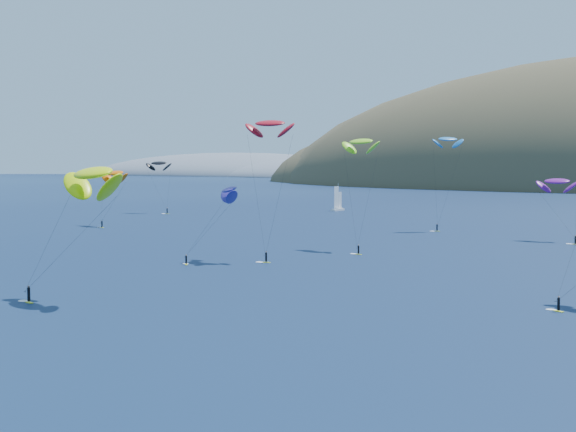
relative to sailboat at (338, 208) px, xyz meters
The scene contains 10 objects.
headland 652.41m from the sailboat, 125.79° to the left, with size 460.00×250.00×60.00m.
sailboat is the anchor object (origin of this frame).
kitesurfer_1 93.75m from the sailboat, 105.09° to the right, with size 10.59×10.69×17.54m.
kitesurfer_2 188.99m from the sailboat, 72.76° to the right, with size 13.03×11.12×20.19m.
kitesurfer_3 124.25m from the sailboat, 60.65° to the right, with size 9.65×12.92×24.72m.
kitesurfer_4 86.36m from the sailboat, 42.83° to the right, with size 8.37×8.59×26.05m.
kitesurfer_6 114.89m from the sailboat, 36.81° to the right, with size 10.87×9.45×16.07m.
kitesurfer_9 143.98m from the sailboat, 67.96° to the right, with size 9.55×8.38×27.71m.
kitesurfer_10 145.39m from the sailboat, 70.79° to the right, with size 8.59×14.14×15.45m.
kitesurfer_12 65.71m from the sailboat, 139.97° to the right, with size 12.05×7.53×19.68m.
Camera 1 is at (68.14, -36.84, 18.67)m, focal length 50.00 mm.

